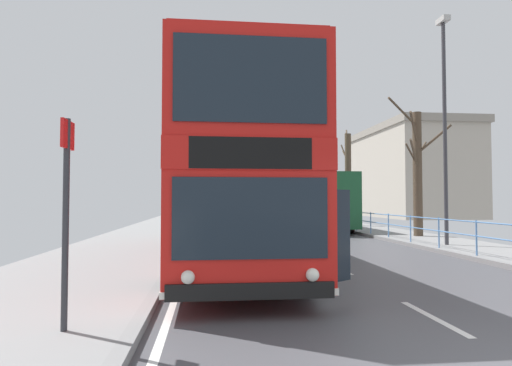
% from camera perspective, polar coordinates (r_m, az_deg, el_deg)
% --- Properties ---
extents(double_decker_bus_main, '(3.34, 11.41, 4.47)m').
position_cam_1_polar(double_decker_bus_main, '(12.00, -3.32, 0.53)').
color(double_decker_bus_main, red).
rests_on(double_decker_bus_main, ground).
extents(background_bus_far_lane, '(2.62, 9.17, 3.18)m').
position_cam_1_polar(background_bus_far_lane, '(26.21, 7.80, -2.28)').
color(background_bus_far_lane, '#19512D').
rests_on(background_bus_far_lane, ground).
extents(pedestrian_railing_far_kerb, '(0.05, 29.70, 1.03)m').
position_cam_1_polar(pedestrian_railing_far_kerb, '(18.18, 19.40, -5.02)').
color(pedestrian_railing_far_kerb, '#598CC6').
rests_on(pedestrian_railing_far_kerb, ground).
extents(bus_stop_sign_near, '(0.08, 0.44, 2.65)m').
position_cam_1_polar(bus_stop_sign_near, '(6.01, -23.40, -1.96)').
color(bus_stop_sign_near, '#2D2D33').
rests_on(bus_stop_sign_near, ground).
extents(street_lamp_far_side, '(0.28, 0.60, 8.40)m').
position_cam_1_polar(street_lamp_far_side, '(17.78, 23.26, 8.31)').
color(street_lamp_far_side, '#38383D').
rests_on(street_lamp_far_side, ground).
extents(bare_tree_far_00, '(0.66, 2.02, 6.39)m').
position_cam_1_polar(bare_tree_far_00, '(28.91, 11.85, 0.68)').
color(bare_tree_far_00, '#4C3D2D').
rests_on(bare_tree_far_00, ground).
extents(bare_tree_far_01, '(2.82, 2.28, 6.07)m').
position_cam_1_polar(bare_tree_far_01, '(21.30, 20.20, 1.57)').
color(bare_tree_far_01, '#4C3D2D').
rests_on(bare_tree_far_01, ground).
extents(background_building_00, '(8.41, 16.14, 9.44)m').
position_cam_1_polar(background_building_00, '(49.29, 19.26, 1.37)').
color(background_building_00, '#B2A899').
rests_on(background_building_00, ground).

